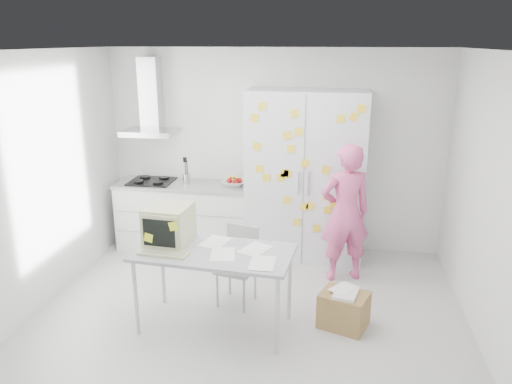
# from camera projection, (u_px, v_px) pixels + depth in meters

# --- Properties ---
(floor) EXTENTS (4.50, 4.00, 0.02)m
(floor) POSITION_uv_depth(u_px,v_px,m) (249.00, 317.00, 5.25)
(floor) COLOR silver
(floor) RESTS_ON ground
(walls) EXTENTS (4.52, 4.01, 2.70)m
(walls) POSITION_uv_depth(u_px,v_px,m) (260.00, 175.00, 5.53)
(walls) COLOR white
(walls) RESTS_ON ground
(ceiling) EXTENTS (4.50, 4.00, 0.02)m
(ceiling) POSITION_uv_depth(u_px,v_px,m) (248.00, 50.00, 4.45)
(ceiling) COLOR white
(ceiling) RESTS_ON walls
(counter_run) EXTENTS (1.84, 0.63, 1.28)m
(counter_run) POSITION_uv_depth(u_px,v_px,m) (185.00, 215.00, 6.89)
(counter_run) COLOR white
(counter_run) RESTS_ON ground
(range_hood) EXTENTS (0.70, 0.48, 1.01)m
(range_hood) POSITION_uv_depth(u_px,v_px,m) (150.00, 105.00, 6.66)
(range_hood) COLOR silver
(range_hood) RESTS_ON walls
(tall_cabinet) EXTENTS (1.50, 0.68, 2.20)m
(tall_cabinet) POSITION_uv_depth(u_px,v_px,m) (305.00, 176.00, 6.43)
(tall_cabinet) COLOR silver
(tall_cabinet) RESTS_ON ground
(person) EXTENTS (0.71, 0.59, 1.67)m
(person) POSITION_uv_depth(u_px,v_px,m) (345.00, 213.00, 5.86)
(person) COLOR #E75A95
(person) RESTS_ON ground
(desk) EXTENTS (1.59, 0.88, 1.22)m
(desk) POSITION_uv_depth(u_px,v_px,m) (185.00, 237.00, 4.92)
(desk) COLOR #A8ABB3
(desk) RESTS_ON ground
(chair) EXTENTS (0.47, 0.47, 0.86)m
(chair) POSITION_uv_depth(u_px,v_px,m) (239.00, 260.00, 5.43)
(chair) COLOR #A8A8A6
(chair) RESTS_ON ground
(cardboard_box) EXTENTS (0.55, 0.50, 0.40)m
(cardboard_box) POSITION_uv_depth(u_px,v_px,m) (344.00, 309.00, 5.02)
(cardboard_box) COLOR olive
(cardboard_box) RESTS_ON ground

